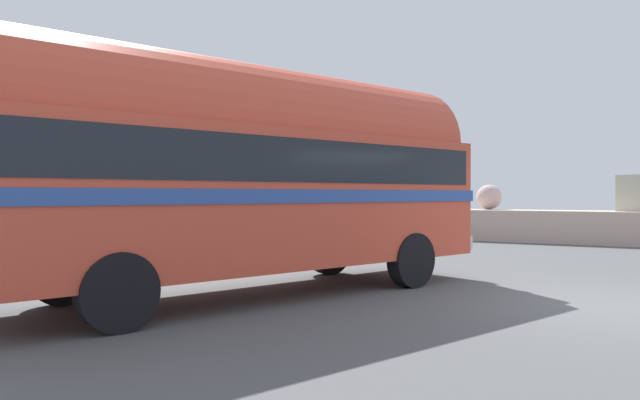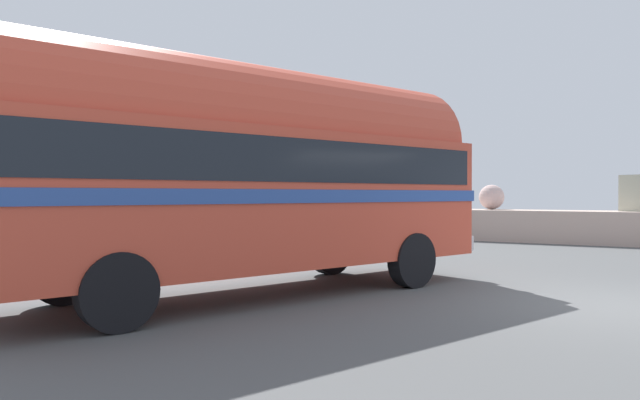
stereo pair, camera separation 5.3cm
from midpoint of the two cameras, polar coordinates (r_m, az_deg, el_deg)
The scene contains 3 objects.
ground at distance 9.59m, azimuth 26.92°, elevation -9.37°, with size 32.00×26.00×0.02m.
breakwater at distance 21.27m, azimuth 28.49°, elevation -2.18°, with size 31.36×2.36×2.41m.
vintage_coach at distance 9.45m, azimuth -6.49°, elevation 2.96°, with size 5.27×8.87×3.70m.
Camera 2 is at (0.50, -9.42, 1.65)m, focal length 32.69 mm.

